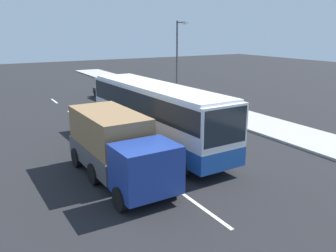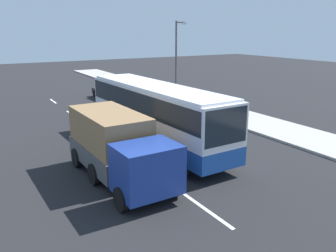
{
  "view_description": "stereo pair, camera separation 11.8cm",
  "coord_description": "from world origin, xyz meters",
  "px_view_note": "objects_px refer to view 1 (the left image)",
  "views": [
    {
      "loc": [
        18.6,
        -9.43,
        6.65
      ],
      "look_at": [
        2.02,
        0.23,
        1.41
      ],
      "focal_mm": 37.69,
      "sensor_mm": 36.0,
      "label": 1
    },
    {
      "loc": [
        18.54,
        -9.53,
        6.65
      ],
      "look_at": [
        2.02,
        0.23,
        1.41
      ],
      "focal_mm": 37.69,
      "sensor_mm": 36.0,
      "label": 2
    }
  ],
  "objects_px": {
    "car_black_sedan": "(110,90)",
    "coach_bus": "(156,109)",
    "street_lamp": "(178,57)",
    "cargo_truck": "(117,146)"
  },
  "relations": [
    {
      "from": "car_black_sedan",
      "to": "street_lamp",
      "type": "relative_size",
      "value": 0.63
    },
    {
      "from": "coach_bus",
      "to": "street_lamp",
      "type": "bearing_deg",
      "value": 140.27
    },
    {
      "from": "cargo_truck",
      "to": "car_black_sedan",
      "type": "distance_m",
      "value": 20.2
    },
    {
      "from": "car_black_sedan",
      "to": "coach_bus",
      "type": "bearing_deg",
      "value": -16.27
    },
    {
      "from": "car_black_sedan",
      "to": "street_lamp",
      "type": "xyz_separation_m",
      "value": [
        5.94,
        4.28,
        3.51
      ]
    },
    {
      "from": "street_lamp",
      "to": "cargo_truck",
      "type": "bearing_deg",
      "value": -40.91
    },
    {
      "from": "cargo_truck",
      "to": "street_lamp",
      "type": "bearing_deg",
      "value": 137.71
    },
    {
      "from": "cargo_truck",
      "to": "street_lamp",
      "type": "relative_size",
      "value": 0.98
    },
    {
      "from": "coach_bus",
      "to": "car_black_sedan",
      "type": "bearing_deg",
      "value": 166.1
    },
    {
      "from": "coach_bus",
      "to": "street_lamp",
      "type": "xyz_separation_m",
      "value": [
        -9.83,
        7.55,
        2.03
      ]
    }
  ]
}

